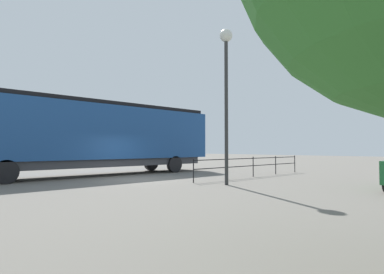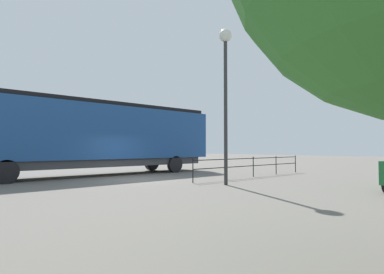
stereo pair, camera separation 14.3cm
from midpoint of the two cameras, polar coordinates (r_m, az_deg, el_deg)
The scene contains 4 objects.
ground_plane at distance 16.77m, azimuth -9.75°, elevation -7.56°, with size 120.00×120.00×0.00m, color #666059.
locomotive at distance 19.84m, azimuth -15.47°, elevation 0.36°, with size 2.95×15.63×4.36m.
lamp_post at distance 14.53m, azimuth 6.36°, elevation 11.93°, with size 0.58×0.58×6.99m.
platform_fence at distance 18.43m, azimuth 11.22°, elevation -4.72°, with size 0.05×9.48×1.14m.
Camera 2 is at (14.04, -9.06, 1.62)m, focal length 29.53 mm.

